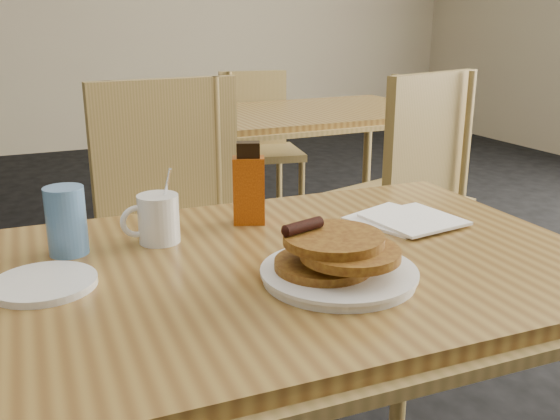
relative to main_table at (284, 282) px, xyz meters
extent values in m
cube|color=olive|center=(0.00, 0.00, 0.02)|extent=(1.13, 0.77, 0.04)
cube|color=#A4854D|center=(0.00, 0.00, 0.01)|extent=(1.17, 0.81, 0.02)
cylinder|color=#A4854D|center=(0.48, 0.29, -0.35)|extent=(0.04, 0.04, 0.71)
cube|color=olive|center=(0.89, 1.66, 0.02)|extent=(1.16, 0.79, 0.04)
cube|color=#A4854D|center=(0.89, 1.66, 0.01)|extent=(1.20, 0.83, 0.02)
cylinder|color=#A4854D|center=(0.40, 1.36, -0.35)|extent=(0.04, 0.04, 0.71)
cylinder|color=#A4854D|center=(1.38, 1.96, -0.35)|extent=(0.04, 0.04, 0.71)
cube|color=#A4854D|center=(0.00, 0.67, -0.23)|extent=(0.48, 0.48, 0.04)
cube|color=#A4854D|center=(0.00, 0.87, 0.04)|extent=(0.45, 0.07, 0.49)
cylinder|color=#A4854D|center=(-0.18, 0.49, -0.48)|extent=(0.04, 0.04, 0.46)
cylinder|color=#A4854D|center=(0.19, 0.85, -0.48)|extent=(0.04, 0.04, 0.46)
cube|color=#A4854D|center=(0.90, 2.29, -0.29)|extent=(0.45, 0.45, 0.04)
cube|color=#A4854D|center=(0.90, 2.47, -0.05)|extent=(0.39, 0.11, 0.43)
cylinder|color=#A4854D|center=(0.75, 2.13, -0.51)|extent=(0.04, 0.04, 0.40)
cylinder|color=#A4854D|center=(1.06, 2.45, -0.51)|extent=(0.04, 0.04, 0.40)
cube|color=#A4854D|center=(0.91, 1.01, -0.23)|extent=(0.55, 0.55, 0.04)
cube|color=#A4854D|center=(0.91, 0.80, 0.03)|extent=(0.44, 0.17, 0.49)
cylinder|color=#A4854D|center=(0.73, 0.83, -0.48)|extent=(0.04, 0.04, 0.45)
cylinder|color=#A4854D|center=(1.09, 1.18, -0.48)|extent=(0.04, 0.04, 0.45)
cylinder|color=white|center=(0.04, -0.12, 0.05)|extent=(0.25, 0.25, 0.02)
cylinder|color=white|center=(0.04, -0.12, 0.06)|extent=(0.26, 0.26, 0.01)
cylinder|color=olive|center=(0.02, -0.10, 0.07)|extent=(0.16, 0.16, 0.01)
cylinder|color=olive|center=(0.07, -0.10, 0.08)|extent=(0.16, 0.16, 0.01)
cylinder|color=olive|center=(0.05, -0.14, 0.10)|extent=(0.16, 0.16, 0.01)
cylinder|color=olive|center=(0.04, -0.11, 0.11)|extent=(0.16, 0.16, 0.01)
cylinder|color=black|center=(0.00, -0.08, 0.13)|extent=(0.08, 0.04, 0.02)
cylinder|color=white|center=(-0.18, 0.18, 0.09)|extent=(0.08, 0.08, 0.09)
torus|color=white|center=(-0.22, 0.18, 0.09)|extent=(0.06, 0.01, 0.06)
cylinder|color=black|center=(-0.18, 0.18, 0.13)|extent=(0.07, 0.07, 0.01)
cylinder|color=white|center=(-0.17, 0.18, 0.12)|extent=(0.03, 0.04, 0.13)
cube|color=maroon|center=(0.02, 0.22, 0.11)|extent=(0.07, 0.06, 0.14)
cube|color=black|center=(0.02, 0.22, 0.20)|extent=(0.05, 0.05, 0.03)
cube|color=white|center=(0.31, 0.11, 0.05)|extent=(0.21, 0.21, 0.01)
cube|color=white|center=(0.33, 0.08, 0.05)|extent=(0.19, 0.19, 0.01)
cylinder|color=#5383C2|center=(-0.35, 0.18, 0.11)|extent=(0.08, 0.08, 0.12)
cylinder|color=white|center=(-0.40, 0.05, 0.05)|extent=(0.21, 0.21, 0.01)
camera|label=1|loc=(-0.42, -0.94, 0.45)|focal=40.00mm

